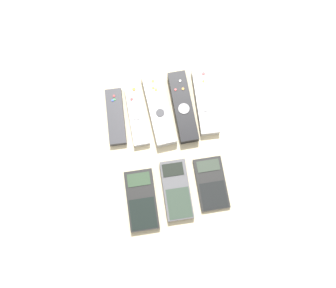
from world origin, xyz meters
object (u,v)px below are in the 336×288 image
remote_0 (116,117)px  calculator_2 (211,183)px  remote_3 (183,107)px  remote_4 (205,101)px  calculator_0 (142,200)px  remote_1 (137,115)px  calculator_1 (176,190)px  remote_2 (159,108)px

remote_0 → calculator_2: 0.31m
remote_3 → remote_4: bearing=4.3°
remote_3 → calculator_0: size_ratio=1.29×
remote_0 → remote_1: (0.06, -0.01, 0.00)m
calculator_1 → calculator_2: (0.09, 0.00, -0.00)m
remote_2 → remote_1: bearing=-176.1°
remote_4 → calculator_2: bearing=-94.5°
calculator_2 → remote_0: bearing=135.6°
remote_2 → calculator_1: remote_2 is taller
calculator_2 → remote_1: bearing=127.9°
calculator_1 → calculator_0: bearing=-172.4°
calculator_0 → calculator_1: (0.09, 0.01, 0.00)m
remote_4 → calculator_2: remote_4 is taller
remote_1 → remote_2: (0.06, 0.01, 0.00)m
remote_4 → calculator_0: (-0.21, -0.23, -0.00)m
remote_3 → calculator_0: bearing=-123.9°
remote_4 → calculator_0: bearing=-129.5°
calculator_0 → calculator_1: calculator_1 is taller
remote_0 → remote_4: bearing=2.6°
remote_3 → calculator_1: 0.22m
remote_1 → remote_4: size_ratio=0.90×
remote_1 → calculator_2: bearing=-53.9°
remote_3 → remote_1: bearing=179.7°
remote_0 → remote_3: remote_3 is taller
remote_1 → calculator_1: bearing=-73.0°
remote_4 → remote_0: bearing=-176.9°
remote_1 → calculator_2: size_ratio=1.24×
remote_3 → calculator_2: (0.03, -0.21, -0.01)m
remote_0 → remote_4: 0.25m
remote_0 → remote_3: bearing=1.0°
calculator_0 → calculator_2: bearing=4.8°
remote_0 → remote_2: remote_2 is taller
remote_2 → calculator_2: bearing=-69.1°
remote_1 → remote_3: remote_3 is taller
calculator_0 → calculator_2: (0.18, 0.01, -0.00)m
remote_0 → remote_2: (0.12, 0.00, 0.00)m
remote_2 → calculator_0: 0.25m
remote_4 → calculator_1: 0.25m
remote_0 → remote_1: same height
calculator_2 → remote_2: bearing=115.1°
remote_0 → remote_4: (0.25, -0.00, 0.00)m
remote_2 → calculator_2: remote_2 is taller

